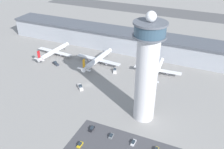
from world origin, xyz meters
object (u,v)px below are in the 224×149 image
Objects in this scene: airplane_gate_charlie at (157,70)px; service_truck_baggage at (56,64)px; airplane_gate_bravo at (98,59)px; car_green_van at (133,143)px; service_truck_fuel at (80,87)px; control_tower at (147,69)px; car_grey_coupe at (111,136)px; car_navy_sedan at (80,145)px; airplane_gate_alpha at (54,52)px; service_truck_catering at (115,71)px; car_black_suv at (92,129)px.

airplane_gate_charlie is 85.33m from service_truck_baggage.
airplane_gate_bravo reaches higher than car_green_van.
car_green_van is at bearing -84.19° from airplane_gate_charlie.
service_truck_fuel reaches higher than car_green_van.
control_tower is 40.16m from car_green_van.
service_truck_baggage reaches higher than car_grey_coupe.
car_navy_sedan is (-23.31, -36.65, -32.34)m from control_tower.
car_navy_sedan is 0.91× the size of car_green_van.
airplane_gate_charlie is (94.79, 3.73, 0.41)m from airplane_gate_alpha.
airplane_gate_charlie is (-5.70, 53.13, -28.54)m from control_tower.
airplane_gate_alpha is 5.25× the size of service_truck_baggage.
airplane_gate_alpha is 18.59m from service_truck_baggage.
control_tower reaches higher than car_navy_sedan.
car_grey_coupe is at bearing 45.16° from car_navy_sedan.
car_grey_coupe is at bearing -114.17° from control_tower.
service_truck_catering is 1.57× the size of car_navy_sedan.
car_black_suv is (27.85, -34.78, -0.47)m from service_truck_fuel.
airplane_gate_bravo reaches higher than car_grey_coupe.
airplane_gate_charlie is at bearing 96.13° from control_tower.
car_black_suv is at bearing -77.65° from service_truck_catering.
service_truck_fuel is 63.86m from car_green_van.
car_grey_coupe reaches higher than car_navy_sedan.
airplane_gate_alpha is at bearing 136.73° from car_black_suv.
service_truck_catering reaches higher than car_black_suv.
service_truck_baggage is (11.46, -14.32, -3.05)m from airplane_gate_alpha.
car_green_van is at bearing -1.02° from car_black_suv.
control_tower is at bearing -12.68° from service_truck_fuel.
service_truck_fuel is 44.63m from service_truck_baggage.
car_black_suv is 13.37m from car_navy_sedan.
car_navy_sedan is at bearing -101.10° from airplane_gate_charlie.
service_truck_catering is 78.59m from car_green_van.
car_grey_coupe is 12.92m from car_green_van.
car_grey_coupe is 0.96× the size of car_navy_sedan.
service_truck_catering is 68.73m from car_black_suv.
car_navy_sedan is at bearing -48.11° from airplane_gate_alpha.
airplane_gate_charlie reaches higher than car_black_suv.
car_black_suv is at bearing -102.96° from airplane_gate_charlie.
airplane_gate_alpha reaches higher than car_grey_coupe.
car_navy_sedan is at bearing -90.11° from car_black_suv.
car_green_van is (12.91, 0.33, 0.00)m from car_grey_coupe.
airplane_gate_alpha is 0.93× the size of airplane_gate_bravo.
control_tower is 80.58m from airplane_gate_bravo.
airplane_gate_bravo is at bearing 24.68° from service_truck_baggage.
car_grey_coupe is at bearing -68.18° from service_truck_catering.
service_truck_baggage reaches higher than car_green_van.
airplane_gate_alpha reaches higher than car_navy_sedan.
airplane_gate_bravo is 92.91m from car_navy_sedan.
airplane_gate_bravo is 10.64× the size of car_grey_coupe.
car_green_van reaches higher than car_navy_sedan.
control_tower is 1.51× the size of airplane_gate_bravo.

